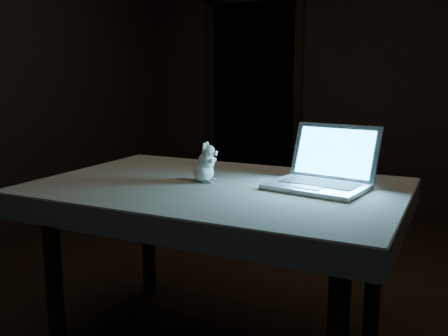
% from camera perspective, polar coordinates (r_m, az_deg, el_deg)
% --- Properties ---
extents(floor, '(5.00, 5.00, 0.00)m').
position_cam_1_polar(floor, '(2.96, 5.82, -15.99)').
color(floor, black).
rests_on(floor, ground).
extents(back_wall, '(4.50, 0.04, 2.60)m').
position_cam_1_polar(back_wall, '(5.08, 15.30, 10.08)').
color(back_wall, black).
rests_on(back_wall, ground).
extents(doorway, '(1.06, 0.36, 2.13)m').
position_cam_1_polar(doorway, '(5.37, 3.41, 7.94)').
color(doorway, black).
rests_on(doorway, back_wall).
extents(table, '(1.56, 1.02, 0.82)m').
position_cam_1_polar(table, '(2.41, -0.71, -11.65)').
color(table, black).
rests_on(table, floor).
extents(tablecloth, '(1.88, 1.50, 0.11)m').
position_cam_1_polar(tablecloth, '(2.30, 1.42, -3.14)').
color(tablecloth, '#BBB09A').
rests_on(tablecloth, table).
extents(laptop, '(0.47, 0.43, 0.28)m').
position_cam_1_polar(laptop, '(2.20, 10.62, 1.17)').
color(laptop, silver).
rests_on(laptop, tablecloth).
extents(plush_mouse, '(0.16, 0.16, 0.18)m').
position_cam_1_polar(plush_mouse, '(2.32, -2.35, 0.66)').
color(plush_mouse, white).
rests_on(plush_mouse, tablecloth).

